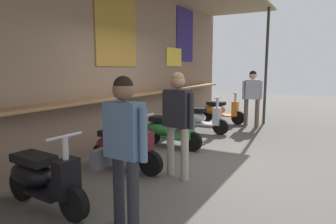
{
  "coord_description": "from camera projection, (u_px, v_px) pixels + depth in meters",
  "views": [
    {
      "loc": [
        -4.68,
        -1.92,
        1.69
      ],
      "look_at": [
        0.99,
        1.2,
        0.73
      ],
      "focal_mm": 32.0,
      "sensor_mm": 36.0,
      "label": 1
    }
  ],
  "objects": [
    {
      "name": "market_stall_facade",
      "position": [
        114.0,
        53.0,
        5.83
      ],
      "size": [
        11.06,
        2.39,
        3.56
      ],
      "color": "#7F6651",
      "rests_on": "ground_plane"
    },
    {
      "name": "shopper_with_handbag",
      "position": [
        123.0,
        140.0,
        3.01
      ],
      "size": [
        0.27,
        0.65,
        1.61
      ],
      "rotation": [
        0.0,
        0.0,
        3.07
      ],
      "color": "#232328",
      "rests_on": "ground_plane"
    },
    {
      "name": "shopper_passing",
      "position": [
        252.0,
        93.0,
        8.58
      ],
      "size": [
        0.32,
        0.53,
        1.61
      ],
      "rotation": [
        0.0,
        0.0,
        3.47
      ],
      "color": "brown",
      "rests_on": "ground_plane"
    },
    {
      "name": "shopper_browsing",
      "position": [
        178.0,
        114.0,
        4.52
      ],
      "size": [
        0.25,
        0.56,
        1.63
      ],
      "rotation": [
        0.0,
        0.0,
        3.0
      ],
      "color": "#ADA393",
      "rests_on": "ground_plane"
    },
    {
      "name": "ground_plane",
      "position": [
        201.0,
        165.0,
        5.22
      ],
      "size": [
        30.96,
        30.96,
        0.0
      ],
      "primitive_type": "plane",
      "color": "#56544F"
    },
    {
      "name": "scooter_black",
      "position": [
        41.0,
        177.0,
        3.6
      ],
      "size": [
        0.49,
        1.4,
        0.97
      ],
      "rotation": [
        0.0,
        0.0,
        -1.64
      ],
      "color": "black",
      "rests_on": "ground_plane"
    },
    {
      "name": "scooter_green",
      "position": [
        168.0,
        130.0,
        6.35
      ],
      "size": [
        0.46,
        1.4,
        0.97
      ],
      "rotation": [
        0.0,
        0.0,
        -1.6
      ],
      "color": "#237533",
      "rests_on": "ground_plane"
    },
    {
      "name": "scooter_maroon",
      "position": [
        122.0,
        147.0,
        4.96
      ],
      "size": [
        0.46,
        1.4,
        0.97
      ],
      "rotation": [
        0.0,
        0.0,
        -1.6
      ],
      "color": "maroon",
      "rests_on": "ground_plane"
    },
    {
      "name": "scooter_orange",
      "position": [
        220.0,
        110.0,
        9.21
      ],
      "size": [
        0.46,
        1.4,
        0.97
      ],
      "rotation": [
        0.0,
        0.0,
        -1.54
      ],
      "color": "orange",
      "rests_on": "ground_plane"
    },
    {
      "name": "scooter_silver",
      "position": [
        199.0,
        118.0,
        7.82
      ],
      "size": [
        0.46,
        1.4,
        0.97
      ],
      "rotation": [
        0.0,
        0.0,
        -1.53
      ],
      "color": "#B2B5BA",
      "rests_on": "ground_plane"
    }
  ]
}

